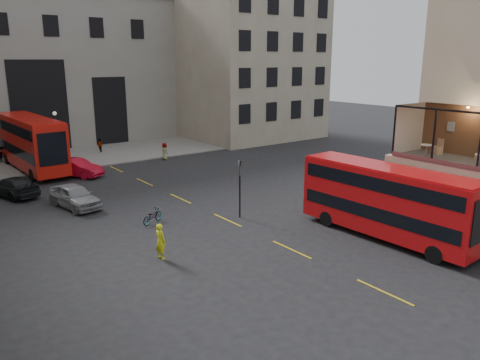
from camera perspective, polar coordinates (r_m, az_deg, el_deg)
ground at (r=23.81m, az=20.07°, el=-11.37°), size 140.00×140.00×0.00m
gateway at (r=60.69m, az=-24.84°, el=12.61°), size 35.00×10.60×18.00m
building_right at (r=64.00m, az=-0.08°, el=14.84°), size 16.60×18.60×20.00m
pavement_far at (r=51.71m, az=-22.37°, el=2.29°), size 40.00×12.00×0.12m
traffic_light_near at (r=30.01m, az=-0.02°, el=-0.18°), size 0.16×0.20×3.80m
street_lamp_b at (r=47.49m, az=-21.36°, el=4.26°), size 0.36×0.36×5.33m
bus_near at (r=27.84m, az=17.45°, el=-2.19°), size 2.81×10.61×4.20m
bus_far at (r=47.14m, az=-24.16°, el=4.39°), size 3.29×12.49×4.95m
car_a at (r=34.48m, az=-19.51°, el=-1.86°), size 2.71×5.02×1.62m
car_b at (r=43.50m, az=-19.30°, el=1.41°), size 3.93×4.93×1.57m
car_c at (r=39.09m, az=-26.00°, el=-0.75°), size 3.55×5.48×1.48m
bicycle at (r=30.06m, az=-10.64°, el=-4.35°), size 1.81×1.24×0.90m
cyclist at (r=24.61m, az=-9.67°, el=-7.38°), size 0.56×0.76×1.91m
pedestrian_b at (r=51.97m, az=-27.09°, el=2.72°), size 1.16×1.23×1.67m
pedestrian_c at (r=53.62m, az=-16.68°, el=3.98°), size 0.99×0.83×1.58m
pedestrian_d at (r=48.62m, az=-9.18°, el=3.47°), size 0.64×0.91×1.75m
cafe_table_mid at (r=27.03m, az=27.25°, el=2.29°), size 0.57×0.57×0.71m
cafe_table_far at (r=28.30m, az=21.79°, el=3.50°), size 0.65×0.65×0.82m
cafe_chair_c at (r=29.11m, az=27.21°, el=2.59°), size 0.41×0.41×0.76m
cafe_chair_d at (r=29.96m, az=22.94°, el=3.44°), size 0.55×0.55×0.91m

